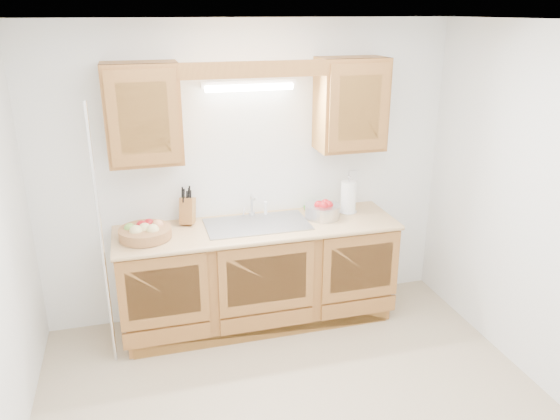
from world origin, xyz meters
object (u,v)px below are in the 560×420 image
object	(u,v)px
knife_block	(188,210)
paper_towel	(348,197)
fruit_basket	(145,231)
apple_bowl	(323,210)

from	to	relation	value
knife_block	paper_towel	bearing A→B (deg)	15.77
fruit_basket	knife_block	bearing A→B (deg)	33.39
fruit_basket	apple_bowl	size ratio (longest dim) A/B	1.63
fruit_basket	paper_towel	xyz separation A→B (m)	(1.72, 0.12, 0.08)
fruit_basket	knife_block	distance (m)	0.43
apple_bowl	knife_block	bearing A→B (deg)	171.07
apple_bowl	fruit_basket	bearing A→B (deg)	-177.73
fruit_basket	apple_bowl	distance (m)	1.47
fruit_basket	knife_block	xyz separation A→B (m)	(0.35, 0.23, 0.06)
fruit_basket	apple_bowl	world-z (taller)	apple_bowl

